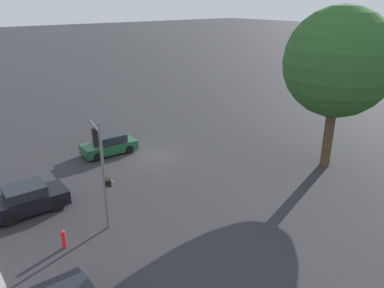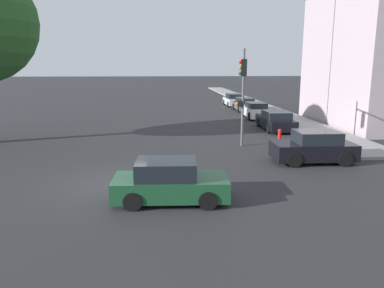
{
  "view_description": "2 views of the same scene",
  "coord_description": "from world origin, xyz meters",
  "views": [
    {
      "loc": [
        13.0,
        21.62,
        10.68
      ],
      "look_at": [
        0.03,
        4.87,
        2.44
      ],
      "focal_mm": 35.0,
      "sensor_mm": 36.0,
      "label": 1
    },
    {
      "loc": [
        1.91,
        -14.59,
        4.6
      ],
      "look_at": [
        3.29,
        2.15,
        1.07
      ],
      "focal_mm": 35.0,
      "sensor_mm": 36.0,
      "label": 2
    }
  ],
  "objects": [
    {
      "name": "crossing_car_1",
      "position": [
        9.2,
        2.45,
        0.72
      ],
      "size": [
        3.88,
        2.02,
        1.53
      ],
      "rotation": [
        0.0,
        0.0,
        3.13
      ],
      "color": "black",
      "rests_on": "ground_plane"
    },
    {
      "name": "traffic_signal",
      "position": [
        6.42,
        6.01,
        3.57
      ],
      "size": [
        0.55,
        2.17,
        5.53
      ],
      "rotation": [
        0.0,
        0.0,
        2.94
      ],
      "color": "#515456",
      "rests_on": "ground_plane"
    },
    {
      "name": "ground_plane",
      "position": [
        0.0,
        0.0,
        0.0
      ],
      "size": [
        300.0,
        300.0,
        0.0
      ],
      "primitive_type": "plane",
      "color": "#28282B"
    },
    {
      "name": "crossing_car_0",
      "position": [
        2.15,
        -2.31,
        0.68
      ],
      "size": [
        3.99,
        2.01,
        1.46
      ],
      "rotation": [
        0.0,
        0.0,
        -0.05
      ],
      "color": "#194728",
      "rests_on": "ground_plane"
    },
    {
      "name": "fire_hydrant",
      "position": [
        8.89,
        6.74,
        0.49
      ],
      "size": [
        0.22,
        0.22,
        0.92
      ],
      "color": "red",
      "rests_on": "ground_plane"
    },
    {
      "name": "street_tree",
      "position": [
        -8.58,
        8.64,
        6.96
      ],
      "size": [
        6.87,
        6.87,
        10.43
      ],
      "color": "#4C3823",
      "rests_on": "ground_plane"
    }
  ]
}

